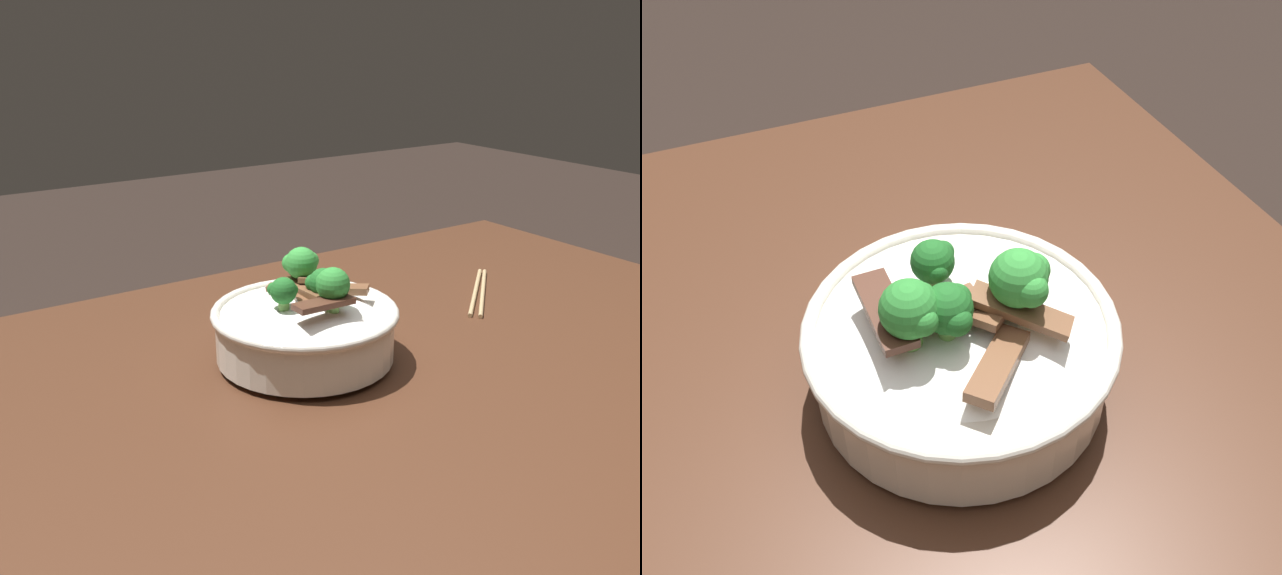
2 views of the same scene
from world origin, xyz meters
TOP-DOWN VIEW (x-y plane):
  - rice_bowl at (-0.14, 0.07)m, footprint 0.25×0.25m

SIDE VIEW (x-z plane):
  - rice_bowl at x=-0.14m, z-range 0.74..0.89m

